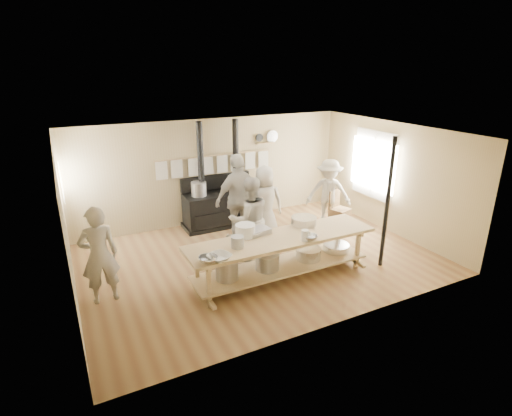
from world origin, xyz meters
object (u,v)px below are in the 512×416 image
(cook_center, at_px, (265,203))
(roasting_pan, at_px, (258,231))
(cook_far_left, at_px, (99,255))
(prep_table, at_px, (281,253))
(stove, at_px, (220,205))
(chair, at_px, (339,215))
(cook_left, at_px, (250,219))
(cook_by_window, at_px, (329,193))
(cook_right, at_px, (239,198))

(cook_center, bearing_deg, roasting_pan, 75.07)
(cook_far_left, bearing_deg, prep_table, 164.07)
(prep_table, relative_size, roasting_pan, 8.14)
(stove, xyz_separation_m, roasting_pan, (-0.32, -2.69, 0.38))
(stove, distance_m, roasting_pan, 2.73)
(chair, bearing_deg, cook_center, 158.72)
(chair, bearing_deg, cook_far_left, 172.07)
(cook_left, bearing_deg, chair, -160.32)
(stove, relative_size, cook_left, 1.48)
(cook_center, xyz_separation_m, cook_by_window, (1.79, 0.01, -0.02))
(stove, bearing_deg, cook_right, -88.71)
(cook_left, distance_m, cook_right, 0.99)
(cook_far_left, distance_m, cook_left, 2.91)
(stove, distance_m, cook_right, 1.17)
(stove, xyz_separation_m, cook_by_window, (2.38, -1.23, 0.32))
(cook_center, distance_m, roasting_pan, 1.71)
(roasting_pan, bearing_deg, cook_far_left, 172.22)
(cook_center, xyz_separation_m, chair, (2.04, -0.14, -0.60))
(roasting_pan, bearing_deg, prep_table, -46.33)
(cook_center, xyz_separation_m, cook_right, (-0.57, 0.17, 0.15))
(stove, relative_size, chair, 2.91)
(prep_table, bearing_deg, cook_left, 99.59)
(prep_table, distance_m, cook_far_left, 3.16)
(prep_table, relative_size, cook_center, 2.09)
(cook_far_left, relative_size, cook_center, 0.99)
(stove, xyz_separation_m, cook_right, (0.02, -1.07, 0.49))
(cook_center, distance_m, cook_right, 0.61)
(chair, distance_m, roasting_pan, 3.28)
(stove, bearing_deg, chair, -27.72)
(prep_table, xyz_separation_m, cook_by_window, (2.38, 1.79, 0.32))
(prep_table, distance_m, roasting_pan, 0.59)
(cook_by_window, distance_m, chair, 0.65)
(cook_center, bearing_deg, stove, -47.41)
(cook_left, bearing_deg, cook_far_left, 12.33)
(chair, relative_size, roasting_pan, 2.02)
(roasting_pan, bearing_deg, cook_center, 58.00)
(stove, bearing_deg, cook_far_left, -142.98)
(prep_table, xyz_separation_m, chair, (2.63, 1.64, -0.26))
(prep_table, distance_m, cook_left, 1.07)
(cook_left, bearing_deg, cook_center, -127.21)
(cook_by_window, bearing_deg, prep_table, -109.09)
(cook_left, bearing_deg, stove, -88.11)
(cook_left, relative_size, chair, 1.97)
(cook_right, distance_m, chair, 2.72)
(stove, xyz_separation_m, cook_far_left, (-3.07, -2.31, 0.33))
(cook_right, bearing_deg, roasting_pan, 67.39)
(prep_table, xyz_separation_m, cook_center, (0.59, 1.78, 0.34))
(cook_center, height_order, cook_right, cook_right)
(cook_left, height_order, cook_by_window, cook_left)
(cook_center, bearing_deg, chair, -166.98)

